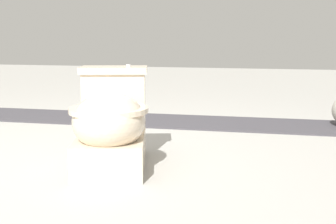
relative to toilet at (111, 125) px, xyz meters
name	(u,v)px	position (x,y,z in m)	size (l,w,h in m)	color
ground_plane	(75,166)	(0.03, -0.19, -0.22)	(14.00, 14.00, 0.00)	#A8A59E
gravel_strip	(205,123)	(-1.28, 0.31, -0.21)	(0.56, 8.00, 0.01)	#423F44
toilet	(111,125)	(0.00, 0.00, 0.00)	(0.70, 0.51, 0.52)	beige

